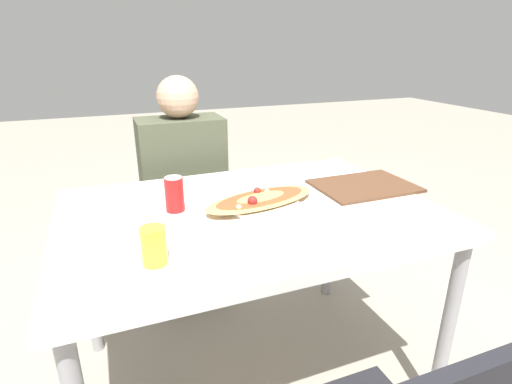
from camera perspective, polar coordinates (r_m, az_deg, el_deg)
ground_plane at (r=1.87m, az=-0.70°, el=-24.58°), size 14.00×14.00×0.00m
dining_table at (r=1.46m, az=-0.82°, el=-4.99°), size 1.32×0.91×0.77m
chair_far_seated at (r=2.22m, az=-10.55°, el=-2.19°), size 0.40×0.40×0.85m
person_seated at (r=2.04m, az=-10.32°, el=2.21°), size 0.41×0.26×1.19m
pizza_main at (r=1.46m, az=0.68°, el=-1.21°), size 0.47×0.28×0.06m
soda_can at (r=1.43m, az=-11.58°, el=-0.30°), size 0.07×0.07×0.12m
drink_glass at (r=1.11m, az=-14.38°, el=-7.46°), size 0.07×0.07×0.11m
serving_tray at (r=1.71m, az=15.17°, el=0.86°), size 0.40×0.29×0.01m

